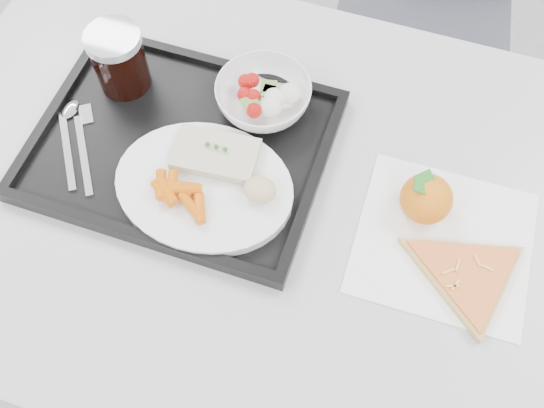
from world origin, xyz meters
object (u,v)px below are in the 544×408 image
(tray, at_px, (182,146))
(pizza_slice, at_px, (467,275))
(salad_bowl, at_px, (263,96))
(cola_glass, at_px, (119,59))
(table, at_px, (281,216))
(tangerine, at_px, (426,199))
(dinner_plate, at_px, (204,187))

(tray, xyz_separation_m, pizza_slice, (0.46, -0.07, 0.00))
(salad_bowl, height_order, cola_glass, cola_glass)
(salad_bowl, xyz_separation_m, pizza_slice, (0.37, -0.19, -0.03))
(pizza_slice, bearing_deg, table, 171.45)
(table, height_order, pizza_slice, pizza_slice)
(cola_glass, relative_size, pizza_slice, 0.42)
(cola_glass, relative_size, tangerine, 1.09)
(table, relative_size, salad_bowl, 7.89)
(tangerine, xyz_separation_m, pizza_slice, (0.08, -0.09, -0.02))
(table, bearing_deg, tray, 170.35)
(salad_bowl, bearing_deg, tangerine, -19.08)
(tray, bearing_deg, tangerine, 2.13)
(tray, height_order, cola_glass, cola_glass)
(dinner_plate, distance_m, tangerine, 0.33)
(table, xyz_separation_m, tangerine, (0.21, 0.04, 0.10))
(dinner_plate, bearing_deg, tangerine, 13.96)
(dinner_plate, bearing_deg, cola_glass, 143.14)
(salad_bowl, distance_m, cola_glass, 0.24)
(table, relative_size, tangerine, 12.14)
(table, distance_m, tray, 0.19)
(dinner_plate, relative_size, tangerine, 2.73)
(table, height_order, tray, tray)
(cola_glass, distance_m, tangerine, 0.52)
(tray, xyz_separation_m, tangerine, (0.38, 0.01, 0.03))
(tangerine, height_order, pizza_slice, tangerine)
(pizza_slice, bearing_deg, dinner_plate, 178.75)
(table, height_order, salad_bowl, salad_bowl)
(table, bearing_deg, salad_bowl, 118.84)
(cola_glass, bearing_deg, tangerine, -7.84)
(table, bearing_deg, tangerine, 12.13)
(tray, height_order, dinner_plate, dinner_plate)
(table, height_order, tangerine, tangerine)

